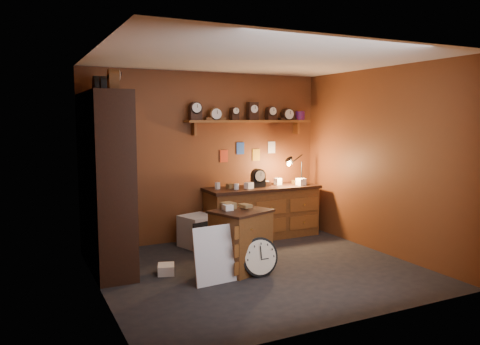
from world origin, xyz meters
name	(u,v)px	position (x,y,z in m)	size (l,w,h in m)	color
floor	(259,269)	(0.00, 0.00, 0.00)	(4.00, 4.00, 0.00)	black
room_shell	(259,137)	(0.04, 0.11, 1.72)	(4.02, 3.62, 2.71)	brown
shelving_unit	(103,174)	(-1.79, 0.98, 1.25)	(0.47, 1.60, 2.58)	black
workbench	(262,209)	(0.85, 1.47, 0.47)	(1.93, 0.66, 1.36)	brown
low_cabinet	(241,238)	(-0.23, 0.08, 0.43)	(0.86, 0.80, 0.88)	brown
big_round_clock	(259,257)	(-0.12, -0.22, 0.24)	(0.49, 0.16, 0.49)	black
white_panel	(215,283)	(-0.72, -0.21, 0.00)	(0.53, 0.02, 0.71)	silver
mini_fridge	(198,231)	(-0.32, 1.39, 0.24)	(0.59, 0.61, 0.48)	silver
floor_box_a	(125,262)	(-1.56, 0.86, 0.08)	(0.25, 0.21, 0.15)	brown
floor_box_b	(166,269)	(-1.15, 0.36, 0.06)	(0.20, 0.24, 0.12)	white
floor_box_c	(213,267)	(-0.62, 0.09, 0.10)	(0.26, 0.22, 0.20)	brown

